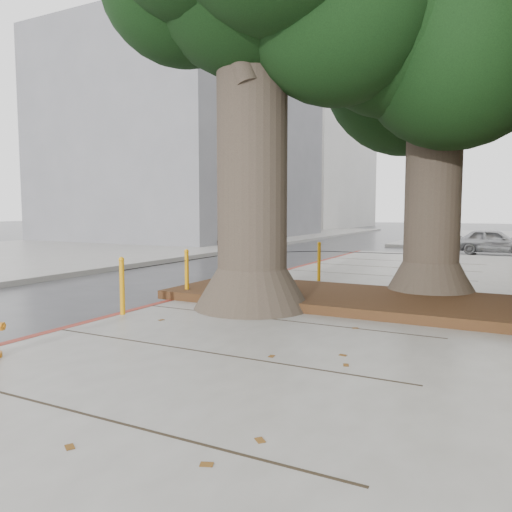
% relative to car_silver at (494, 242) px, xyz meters
% --- Properties ---
extents(ground, '(140.00, 140.00, 0.00)m').
position_rel_car_silver_xyz_m(ground, '(-2.95, -18.04, -0.54)').
color(ground, '#28282B').
rests_on(ground, ground).
extents(sidewalk_opposite, '(14.00, 60.00, 0.15)m').
position_rel_car_silver_xyz_m(sidewalk_opposite, '(-16.95, -8.04, -0.46)').
color(sidewalk_opposite, slate).
rests_on(sidewalk_opposite, ground).
extents(curb_red, '(0.14, 26.00, 0.16)m').
position_rel_car_silver_xyz_m(curb_red, '(-4.95, -15.54, -0.46)').
color(curb_red, maroon).
rests_on(curb_red, ground).
extents(planter_bed, '(6.40, 2.60, 0.16)m').
position_rel_car_silver_xyz_m(planter_bed, '(-2.05, -14.14, -0.31)').
color(planter_bed, black).
rests_on(planter_bed, sidewalk_main).
extents(building_far_grey, '(12.00, 16.00, 12.00)m').
position_rel_car_silver_xyz_m(building_far_grey, '(-17.95, 3.96, 5.46)').
color(building_far_grey, slate).
rests_on(building_far_grey, ground).
extents(building_far_white, '(12.00, 18.00, 15.00)m').
position_rel_car_silver_xyz_m(building_far_white, '(-19.95, 26.96, 6.96)').
color(building_far_white, silver).
rests_on(building_far_white, ground).
extents(tree_far, '(4.50, 3.80, 7.17)m').
position_rel_car_silver_xyz_m(tree_far, '(-0.32, -12.71, 4.48)').
color(tree_far, '#4C3F33').
rests_on(tree_far, sidewalk_main).
extents(bollard_ring, '(3.79, 5.39, 0.95)m').
position_rel_car_silver_xyz_m(bollard_ring, '(-3.82, -13.66, 0.13)').
color(bollard_ring, orange).
rests_on(bollard_ring, sidewalk_main).
extents(car_silver, '(3.21, 1.41, 1.07)m').
position_rel_car_silver_xyz_m(car_silver, '(0.00, 0.00, 0.00)').
color(car_silver, '#AFAFB4').
rests_on(car_silver, ground).
extents(car_dark, '(1.82, 3.79, 1.07)m').
position_rel_car_silver_xyz_m(car_dark, '(-12.51, -0.86, -0.00)').
color(car_dark, black).
rests_on(car_dark, ground).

